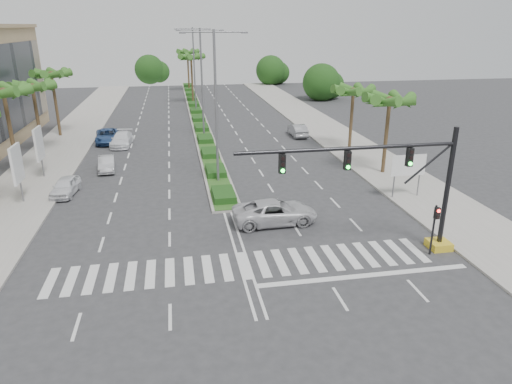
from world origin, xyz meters
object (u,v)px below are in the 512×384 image
at_px(car_crossing, 275,212).
at_px(car_right, 298,130).
at_px(car_parked_c, 107,136).
at_px(car_parked_a, 65,186).
at_px(car_parked_b, 107,163).
at_px(car_parked_d, 122,139).

relative_size(car_crossing, car_right, 1.27).
height_order(car_parked_c, car_crossing, car_crossing).
bearing_deg(car_parked_c, car_right, -7.89).
height_order(car_crossing, car_right, car_crossing).
height_order(car_parked_a, car_parked_b, car_parked_a).
xyz_separation_m(car_parked_b, car_crossing, (12.32, -13.98, 0.13)).
xyz_separation_m(car_parked_a, car_crossing, (14.66, -8.07, 0.11)).
relative_size(car_parked_d, car_crossing, 0.88).
height_order(car_parked_b, car_right, car_right).
distance_m(car_parked_c, car_parked_d, 2.46).
bearing_deg(car_parked_a, car_parked_d, 85.47).
bearing_deg(car_parked_d, car_parked_b, -89.17).
bearing_deg(car_parked_b, car_right, 20.65).
height_order(car_parked_b, car_parked_d, car_parked_d).
distance_m(car_parked_a, car_parked_b, 6.36).
xyz_separation_m(car_parked_b, car_parked_c, (-1.21, 10.70, 0.09)).
relative_size(car_parked_c, car_right, 1.21).
height_order(car_parked_a, car_right, car_right).
bearing_deg(car_right, car_parked_a, 35.18).
bearing_deg(car_parked_d, car_crossing, -58.67).
relative_size(car_parked_d, car_right, 1.12).
bearing_deg(car_right, car_parked_c, -1.79).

